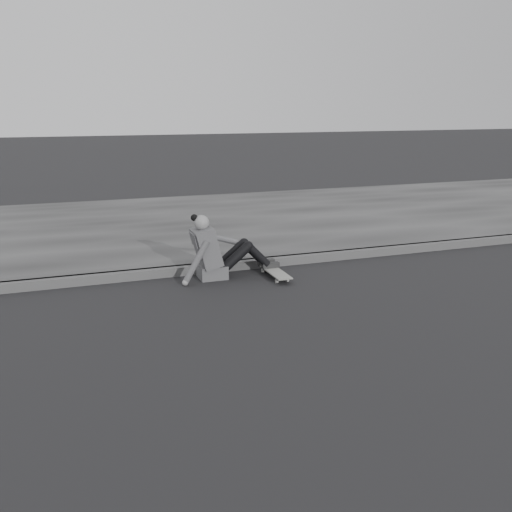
{
  "coord_description": "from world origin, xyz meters",
  "views": [
    {
      "loc": [
        -4.34,
        -4.77,
        2.24
      ],
      "look_at": [
        -2.13,
        1.4,
        0.5
      ],
      "focal_mm": 40.0,
      "sensor_mm": 36.0,
      "label": 1
    }
  ],
  "objects": [
    {
      "name": "ground",
      "position": [
        0.0,
        0.0,
        0.0
      ],
      "size": [
        80.0,
        80.0,
        0.0
      ],
      "primitive_type": "plane",
      "color": "black",
      "rests_on": "ground"
    },
    {
      "name": "curb",
      "position": [
        0.0,
        2.58,
        0.06
      ],
      "size": [
        24.0,
        0.16,
        0.12
      ],
      "primitive_type": "cube",
      "color": "#454545",
      "rests_on": "ground"
    },
    {
      "name": "sidewalk",
      "position": [
        0.0,
        5.6,
        0.06
      ],
      "size": [
        24.0,
        6.0,
        0.12
      ],
      "primitive_type": "cube",
      "color": "#353535",
      "rests_on": "ground"
    },
    {
      "name": "skateboard",
      "position": [
        -1.63,
        2.05,
        0.07
      ],
      "size": [
        0.2,
        0.78,
        0.09
      ],
      "color": "#A4A49F",
      "rests_on": "ground"
    },
    {
      "name": "seated_woman",
      "position": [
        -2.37,
        2.29,
        0.36
      ],
      "size": [
        1.38,
        0.46,
        0.88
      ],
      "color": "#4A4A4C",
      "rests_on": "ground"
    }
  ]
}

